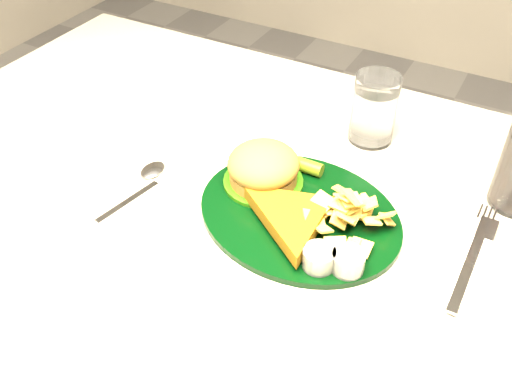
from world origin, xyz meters
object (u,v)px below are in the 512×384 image
Objects in this scene: dinner_plate at (300,199)px; water_glass at (374,109)px; table at (256,368)px; fork_napkin at (468,267)px.

dinner_plate is 0.22m from water_glass.
water_glass is (0.08, 0.23, 0.43)m from table.
fork_napkin is (0.20, -0.20, -0.05)m from water_glass.
table is 6.94× the size of fork_napkin.
table is at bearing -108.37° from water_glass.
fork_napkin is at bearing 13.07° from dinner_plate.
dinner_plate is 0.22m from fork_napkin.
dinner_plate is (0.06, 0.01, 0.41)m from table.
dinner_plate is at bearing -176.43° from fork_napkin.
water_glass is (0.02, 0.21, 0.02)m from dinner_plate.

